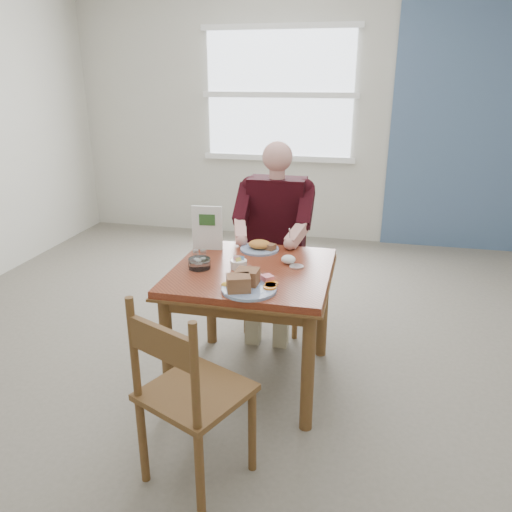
% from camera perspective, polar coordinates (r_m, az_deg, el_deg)
% --- Properties ---
extents(floor, '(6.00, 6.00, 0.00)m').
position_cam_1_polar(floor, '(3.25, -0.42, -13.79)').
color(floor, '#635D50').
rests_on(floor, ground).
extents(wall_back, '(5.50, 0.00, 5.50)m').
position_cam_1_polar(wall_back, '(5.68, 6.82, 15.78)').
color(wall_back, beige).
rests_on(wall_back, ground).
extents(accent_panel, '(1.60, 0.02, 2.80)m').
position_cam_1_polar(accent_panel, '(5.70, 23.50, 14.35)').
color(accent_panel, '#476185').
rests_on(accent_panel, ground).
extents(lemon_wedge, '(0.07, 0.05, 0.03)m').
position_cam_1_polar(lemon_wedge, '(2.64, -3.36, -3.31)').
color(lemon_wedge, yellow).
rests_on(lemon_wedge, table).
extents(napkin, '(0.09, 0.07, 0.05)m').
position_cam_1_polar(napkin, '(2.96, 3.72, -0.39)').
color(napkin, white).
rests_on(napkin, table).
extents(metal_dish, '(0.11, 0.11, 0.01)m').
position_cam_1_polar(metal_dish, '(2.92, 4.65, -1.22)').
color(metal_dish, silver).
rests_on(metal_dish, table).
extents(window, '(1.72, 0.04, 1.42)m').
position_cam_1_polar(window, '(5.69, 2.66, 17.93)').
color(window, white).
rests_on(window, wall_back).
extents(table, '(0.92, 0.92, 0.75)m').
position_cam_1_polar(table, '(2.94, -0.45, -3.41)').
color(table, brown).
rests_on(table, ground).
extents(chair_far, '(0.42, 0.42, 0.95)m').
position_cam_1_polar(chair_far, '(3.73, 2.39, -0.91)').
color(chair_far, brown).
rests_on(chair_far, ground).
extents(chair_near, '(0.56, 0.56, 0.95)m').
position_cam_1_polar(chair_near, '(2.31, -7.72, -15.43)').
color(chair_near, brown).
rests_on(chair_near, ground).
extents(diner, '(0.53, 0.56, 1.39)m').
position_cam_1_polar(diner, '(3.54, 2.20, 3.62)').
color(diner, tan).
rests_on(diner, chair_far).
extents(near_plate, '(0.35, 0.35, 0.10)m').
position_cam_1_polar(near_plate, '(2.60, -1.04, -3.17)').
color(near_plate, white).
rests_on(near_plate, table).
extents(far_plate, '(0.33, 0.33, 0.07)m').
position_cam_1_polar(far_plate, '(3.19, 0.50, 1.09)').
color(far_plate, white).
rests_on(far_plate, table).
extents(caddy, '(0.11, 0.11, 0.07)m').
position_cam_1_polar(caddy, '(2.89, -2.00, -0.92)').
color(caddy, white).
rests_on(caddy, table).
extents(shakers, '(0.09, 0.06, 0.08)m').
position_cam_1_polar(shakers, '(3.00, -6.46, 0.03)').
color(shakers, white).
rests_on(shakers, table).
extents(creamer, '(0.15, 0.15, 0.06)m').
position_cam_1_polar(creamer, '(2.91, -6.48, -0.83)').
color(creamer, white).
rests_on(creamer, table).
extents(menu, '(0.19, 0.04, 0.29)m').
position_cam_1_polar(menu, '(3.18, -5.60, 3.23)').
color(menu, white).
rests_on(menu, table).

